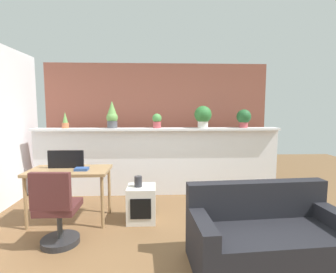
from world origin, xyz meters
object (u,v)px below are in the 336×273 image
Objects in this scene: potted_plant_4 at (244,118)px; potted_plant_0 at (65,121)px; desk at (70,175)px; office_chair at (57,214)px; side_cube_shelf at (141,204)px; couch at (267,238)px; potted_plant_1 at (112,115)px; potted_plant_3 at (203,116)px; book_on_desk at (82,169)px; tv_monitor at (66,159)px; potted_plant_2 at (157,120)px; vase_on_shelf at (138,181)px.

potted_plant_0 is at bearing 179.86° from potted_plant_4.
desk is 0.75m from office_chair.
side_cube_shelf is 0.31× the size of couch.
potted_plant_1 reaches higher than potted_plant_3.
potted_plant_1 is 1.77m from side_cube_shelf.
book_on_desk is (-0.23, -1.17, -0.71)m from potted_plant_1.
desk is 2.63m from couch.
potted_plant_3 is at bearing 97.20° from couch.
tv_monitor is at bearing 150.22° from book_on_desk.
side_cube_shelf is at bearing 1.88° from book_on_desk.
potted_plant_4 is at bearing -0.14° from potted_plant_0.
tv_monitor is 0.92m from office_chair.
potted_plant_2 is at bearing 78.66° from side_cube_shelf.
side_cube_shelf is (1.42, -1.15, -1.13)m from potted_plant_0.
potted_plant_3 is 0.81× the size of tv_monitor.
office_chair is at bearing -100.96° from potted_plant_1.
potted_plant_2 is at bearing -0.71° from potted_plant_0.
potted_plant_3 reaches higher than couch.
potted_plant_1 reaches higher than tv_monitor.
potted_plant_4 is at bearing 2.64° from potted_plant_3.
vase_on_shelf is at bearing -103.37° from potted_plant_2.
potted_plant_2 is (1.65, -0.02, 0.01)m from potted_plant_0.
potted_plant_1 reaches higher than side_cube_shelf.
side_cube_shelf is 0.97m from book_on_desk.
couch is at bearing -10.96° from office_chair.
potted_plant_0 is 0.73× the size of potted_plant_3.
vase_on_shelf is (-1.11, -1.11, -0.89)m from potted_plant_3.
potted_plant_0 is 0.59× the size of side_cube_shelf.
potted_plant_2 reaches higher than vase_on_shelf.
tv_monitor is at bearing 173.14° from vase_on_shelf.
potted_plant_0 is at bearing 105.39° from office_chair.
potted_plant_0 is 2.49m from potted_plant_3.
potted_plant_3 is (1.65, -0.03, -0.01)m from potted_plant_1.
potted_plant_3 is 1.96m from side_cube_shelf.
side_cube_shelf is 3.35× the size of vase_on_shelf.
office_chair is 0.74m from book_on_desk.
potted_plant_4 is (1.60, 0.01, 0.05)m from potted_plant_2.
book_on_desk is (-1.04, -1.16, -0.62)m from potted_plant_2.
potted_plant_1 reaches higher than office_chair.
potted_plant_2 is 0.29× the size of office_chair.
potted_plant_1 reaches higher than book_on_desk.
vase_on_shelf is (-1.87, -1.14, -0.86)m from potted_plant_4.
tv_monitor is at bearing -115.86° from potted_plant_1.
vase_on_shelf is at bearing 36.11° from office_chair.
book_on_desk is (-1.88, -1.13, -0.70)m from potted_plant_3.
potted_plant_0 is 0.32× the size of office_chair.
potted_plant_1 is 3.29× the size of vase_on_shelf.
couch is at bearing -38.99° from potted_plant_0.
book_on_desk is at bearing -148.85° from potted_plant_3.
book_on_desk is (-0.77, -0.03, 0.19)m from vase_on_shelf.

